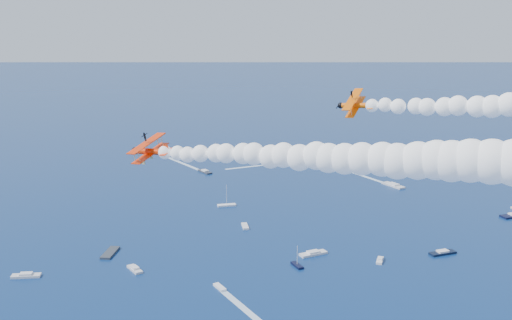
% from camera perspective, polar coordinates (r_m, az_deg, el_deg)
% --- Properties ---
extents(biplane_lead, '(7.53, 9.51, 8.13)m').
position_cam_1_polar(biplane_lead, '(117.42, 9.22, 4.96)').
color(biplane_lead, '#F55F05').
extents(biplane_trail, '(8.95, 10.76, 8.32)m').
position_cam_1_polar(biplane_trail, '(112.55, -9.58, 0.78)').
color(biplane_trail, '#F52F05').
extents(smoke_trail_trail, '(69.32, 10.17, 12.03)m').
position_cam_1_polar(smoke_trail_trail, '(95.21, 6.85, 0.23)').
color(smoke_trail_trail, white).
extents(spectator_boats, '(215.49, 189.16, 0.70)m').
position_cam_1_polar(spectator_boats, '(219.63, 14.08, -7.01)').
color(spectator_boats, silver).
rests_on(spectator_boats, ground).
extents(boat_wakes, '(144.90, 175.08, 0.04)m').
position_cam_1_polar(boat_wakes, '(272.67, 0.69, -2.70)').
color(boat_wakes, white).
rests_on(boat_wakes, ground).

